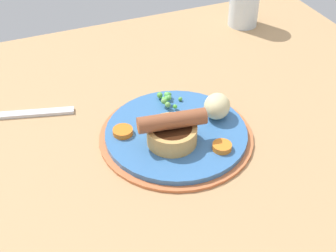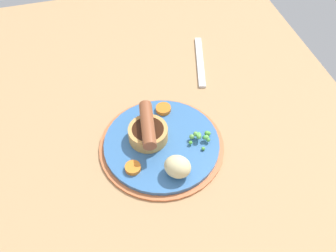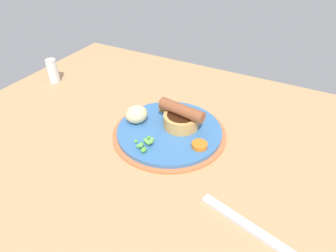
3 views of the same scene
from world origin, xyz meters
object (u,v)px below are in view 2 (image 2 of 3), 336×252
(dinner_plate, at_px, (162,145))
(sausage_pudding, at_px, (148,131))
(carrot_slice_3, at_px, (163,109))
(pea_pile, at_px, (201,136))
(fork, at_px, (200,61))
(carrot_slice_2, at_px, (133,168))
(potato_chunk_1, at_px, (178,167))

(dinner_plate, xyz_separation_m, sausage_pudding, (-0.02, -0.02, 0.03))
(dinner_plate, bearing_deg, carrot_slice_3, 162.85)
(sausage_pudding, distance_m, pea_pile, 0.11)
(sausage_pudding, distance_m, fork, 0.28)
(sausage_pudding, xyz_separation_m, carrot_slice_2, (0.06, -0.04, -0.02))
(carrot_slice_3, bearing_deg, dinner_plate, -17.15)
(carrot_slice_2, bearing_deg, sausage_pudding, 145.22)
(carrot_slice_2, bearing_deg, potato_chunk_1, 68.96)
(potato_chunk_1, xyz_separation_m, carrot_slice_3, (-0.16, 0.02, -0.02))
(dinner_plate, height_order, fork, dinner_plate)
(sausage_pudding, relative_size, carrot_slice_2, 3.60)
(dinner_plate, distance_m, carrot_slice_3, 0.09)
(potato_chunk_1, bearing_deg, fork, 154.25)
(dinner_plate, relative_size, carrot_slice_3, 7.77)
(pea_pile, height_order, potato_chunk_1, potato_chunk_1)
(carrot_slice_2, relative_size, carrot_slice_3, 0.93)
(pea_pile, relative_size, carrot_slice_2, 1.65)
(pea_pile, height_order, carrot_slice_3, pea_pile)
(fork, bearing_deg, carrot_slice_2, -24.44)
(carrot_slice_2, bearing_deg, dinner_plate, 125.04)
(dinner_plate, bearing_deg, carrot_slice_2, -54.96)
(dinner_plate, bearing_deg, sausage_pudding, -126.78)
(potato_chunk_1, xyz_separation_m, carrot_slice_2, (-0.03, -0.08, -0.02))
(carrot_slice_3, height_order, fork, carrot_slice_3)
(carrot_slice_2, distance_m, carrot_slice_3, 0.16)
(pea_pile, bearing_deg, carrot_slice_3, -151.59)
(dinner_plate, height_order, sausage_pudding, sausage_pudding)
(potato_chunk_1, relative_size, carrot_slice_2, 1.68)
(carrot_slice_3, relative_size, fork, 0.18)
(sausage_pudding, relative_size, potato_chunk_1, 2.15)
(dinner_plate, relative_size, fork, 1.38)
(carrot_slice_2, distance_m, fork, 0.35)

